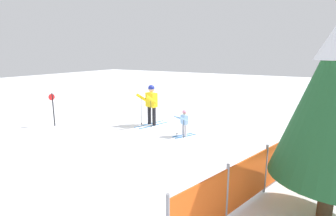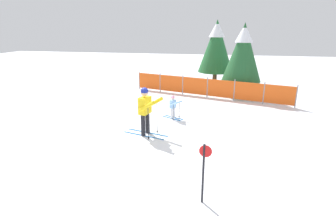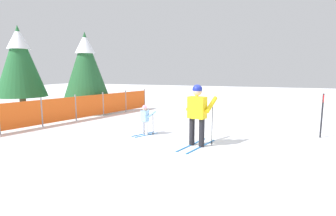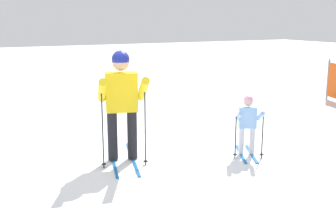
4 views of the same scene
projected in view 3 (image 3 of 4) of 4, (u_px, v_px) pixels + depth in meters
The scene contains 7 objects.
ground_plane at pixel (187, 145), 7.76m from camera, with size 60.00×60.00×0.00m, color white.
skier_adult at pixel (198, 109), 7.56m from camera, with size 1.74×0.91×1.80m.
skier_child at pixel (145, 118), 8.94m from camera, with size 0.97×0.67×1.04m.
safety_fence at pixel (76, 108), 11.49m from camera, with size 8.90×2.59×1.16m.
conifer_far at pixel (20, 60), 12.68m from camera, with size 2.34×2.34×4.35m.
conifer_near at pixel (86, 64), 13.22m from camera, with size 2.22×2.22×4.12m.
trail_marker at pixel (322, 111), 8.53m from camera, with size 0.28×0.05×1.46m.
Camera 3 is at (-7.27, -2.04, 2.19)m, focal length 28.00 mm.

